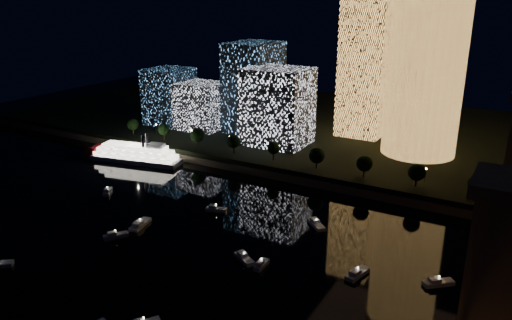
% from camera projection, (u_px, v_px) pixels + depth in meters
% --- Properties ---
extents(ground, '(520.00, 520.00, 0.00)m').
position_uv_depth(ground, '(215.00, 292.00, 129.08)').
color(ground, black).
rests_on(ground, ground).
extents(far_bank, '(420.00, 160.00, 5.00)m').
position_uv_depth(far_bank, '(389.00, 136.00, 259.55)').
color(far_bank, black).
rests_on(far_bank, ground).
extents(seawall, '(420.00, 6.00, 3.00)m').
position_uv_depth(seawall, '(333.00, 185.00, 195.88)').
color(seawall, '#6B5E4C').
rests_on(seawall, ground).
extents(tower_cylindrical, '(34.00, 34.00, 77.32)m').
position_uv_depth(tower_cylindrical, '(426.00, 66.00, 211.60)').
color(tower_cylindrical, '#F2A64D').
rests_on(tower_cylindrical, far_bank).
extents(tower_rectangular, '(21.67, 21.67, 68.96)m').
position_uv_depth(tower_rectangular, '(366.00, 65.00, 242.67)').
color(tower_rectangular, '#F2A64D').
rests_on(tower_rectangular, far_bank).
extents(midrise_blocks, '(94.02, 43.24, 44.72)m').
position_uv_depth(midrise_blocks, '(236.00, 97.00, 251.97)').
color(midrise_blocks, white).
rests_on(midrise_blocks, far_bank).
extents(truss_bridge, '(13.00, 266.00, 50.00)m').
position_uv_depth(truss_bridge, '(503.00, 306.00, 96.17)').
color(truss_bridge, navy).
rests_on(truss_bridge, ground).
extents(riverboat, '(46.76, 18.18, 13.81)m').
position_uv_depth(riverboat, '(132.00, 154.00, 226.95)').
color(riverboat, silver).
rests_on(riverboat, ground).
extents(motorboats, '(136.65, 80.31, 2.78)m').
position_uv_depth(motorboats, '(219.00, 261.00, 142.28)').
color(motorboats, silver).
rests_on(motorboats, ground).
extents(esplanade_trees, '(165.50, 6.72, 8.86)m').
position_uv_depth(esplanade_trees, '(273.00, 148.00, 212.15)').
color(esplanade_trees, black).
rests_on(esplanade_trees, far_bank).
extents(street_lamps, '(132.70, 0.70, 5.65)m').
position_uv_depth(street_lamps, '(272.00, 146.00, 219.39)').
color(street_lamps, black).
rests_on(street_lamps, far_bank).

